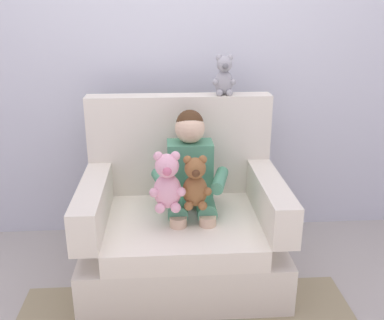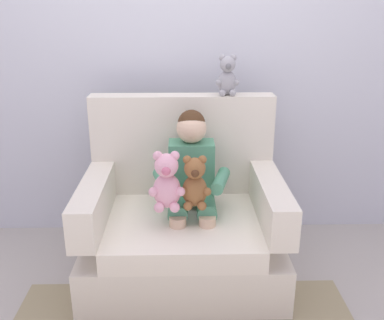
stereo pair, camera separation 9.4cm
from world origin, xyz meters
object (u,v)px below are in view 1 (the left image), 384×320
object	(u,v)px
plush_pink	(167,183)
seated_child	(191,176)
plush_grey_on_backrest	(224,76)
armchair	(182,223)
plush_brown	(195,183)

from	to	relation	value
plush_pink	seated_child	bearing A→B (deg)	55.26
plush_grey_on_backrest	seated_child	bearing A→B (deg)	-125.18
seated_child	plush_grey_on_backrest	size ratio (longest dim) A/B	3.44
seated_child	armchair	bearing A→B (deg)	-170.88
plush_pink	plush_grey_on_backrest	xyz separation A→B (m)	(0.35, 0.48, 0.47)
armchair	plush_pink	distance (m)	0.40
plush_grey_on_backrest	plush_pink	bearing A→B (deg)	-124.02
armchair	seated_child	size ratio (longest dim) A/B	1.36
plush_grey_on_backrest	armchair	bearing A→B (deg)	-130.51
armchair	plush_brown	bearing A→B (deg)	-69.99
armchair	plush_brown	distance (m)	0.37
plush_pink	plush_grey_on_backrest	world-z (taller)	plush_grey_on_backrest
seated_child	plush_grey_on_backrest	xyz separation A→B (m)	(0.22, 0.29, 0.52)
plush_pink	plush_grey_on_backrest	distance (m)	0.76
plush_pink	plush_grey_on_backrest	bearing A→B (deg)	53.52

